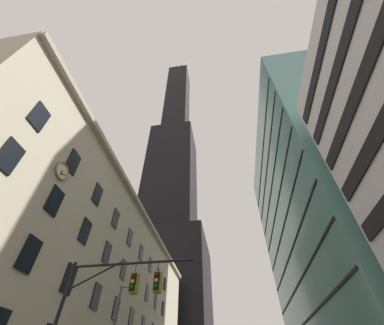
# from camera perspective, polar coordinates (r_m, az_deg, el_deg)

# --- Properties ---
(station_building) EXTENTS (15.08, 57.84, 22.90)m
(station_building) POSITION_cam_1_polar(r_m,az_deg,el_deg) (40.38, -24.27, -26.53)
(station_building) COLOR #BCAF93
(station_building) RESTS_ON ground
(dark_skyscraper) EXTENTS (29.55, 29.55, 194.22)m
(dark_skyscraper) POSITION_cam_1_polar(r_m,az_deg,el_deg) (102.21, -5.37, -9.75)
(dark_skyscraper) COLOR black
(dark_skyscraper) RESTS_ON ground
(glass_office_midrise) EXTENTS (14.45, 36.65, 42.51)m
(glass_office_midrise) POSITION_cam_1_polar(r_m,az_deg,el_deg) (44.56, 29.65, -11.91)
(glass_office_midrise) COLOR slate
(glass_office_midrise) RESTS_ON ground
(traffic_signal_mast) EXTENTS (7.43, 0.63, 7.14)m
(traffic_signal_mast) POSITION_cam_1_polar(r_m,az_deg,el_deg) (15.19, -18.52, -28.72)
(traffic_signal_mast) COLOR black
(traffic_signal_mast) RESTS_ON sidewalk_left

